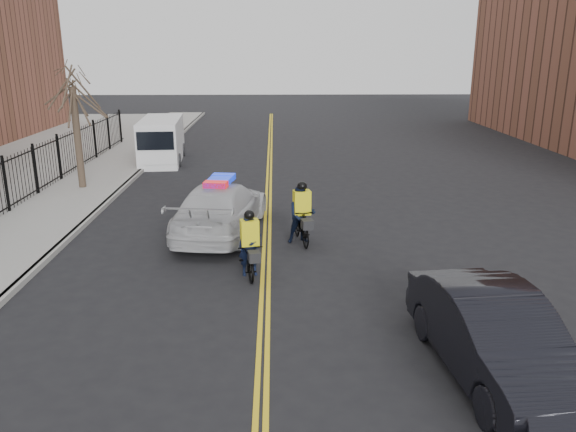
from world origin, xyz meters
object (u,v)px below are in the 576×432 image
(cargo_van, at_px, (161,141))
(police_cruiser, at_px, (221,208))
(cyclist_far, at_px, (302,219))
(dark_sedan, at_px, (495,337))
(cyclist_near, at_px, (250,253))

(cargo_van, bearing_deg, police_cruiser, -75.66)
(cyclist_far, bearing_deg, cargo_van, 106.52)
(dark_sedan, relative_size, cyclist_near, 2.56)
(cargo_van, height_order, cyclist_near, cargo_van)
(dark_sedan, bearing_deg, cyclist_far, 107.10)
(cargo_van, relative_size, cyclist_far, 2.78)
(dark_sedan, bearing_deg, cyclist_near, 127.44)
(cargo_van, distance_m, cyclist_near, 15.95)
(dark_sedan, height_order, cyclist_near, cyclist_near)
(cyclist_near, relative_size, cyclist_far, 0.96)
(police_cruiser, distance_m, dark_sedan, 9.90)
(police_cruiser, bearing_deg, cargo_van, -62.85)
(police_cruiser, bearing_deg, dark_sedan, 131.60)
(cyclist_near, bearing_deg, dark_sedan, -59.24)
(cyclist_far, bearing_deg, dark_sedan, -78.25)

